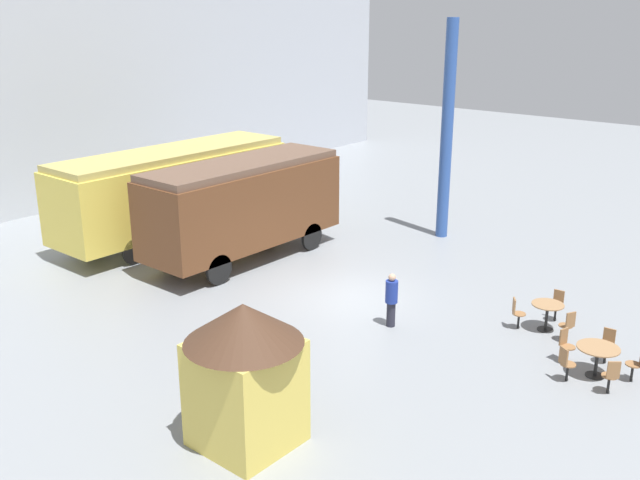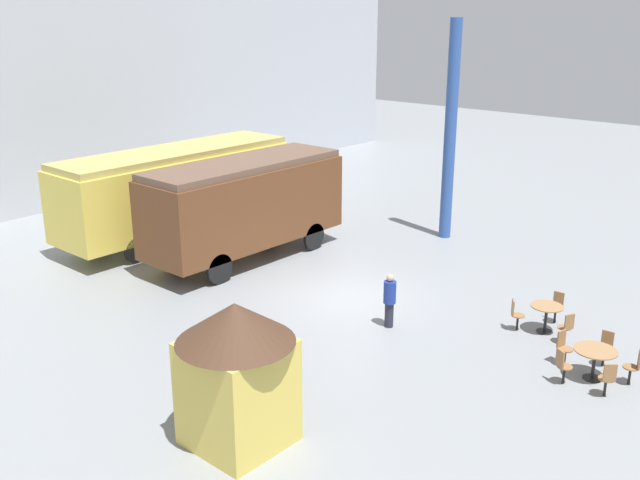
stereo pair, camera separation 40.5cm
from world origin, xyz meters
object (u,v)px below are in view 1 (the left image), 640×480
at_px(passenger_coach_wooden, 243,203).
at_px(cafe_table_near, 598,352).
at_px(cafe_table_mid, 547,310).
at_px(visitor_person, 391,298).
at_px(passenger_coach_vintage, 174,187).
at_px(ticket_kiosk, 245,367).
at_px(cafe_chair_0, 566,362).

height_order(passenger_coach_wooden, cafe_table_near, passenger_coach_wooden).
distance_m(cafe_table_mid, visitor_person, 4.18).
height_order(passenger_coach_vintage, cafe_table_near, passenger_coach_vintage).
height_order(cafe_table_mid, ticket_kiosk, ticket_kiosk).
relative_size(cafe_chair_0, visitor_person, 0.57).
distance_m(cafe_table_near, cafe_table_mid, 2.57).
bearing_deg(cafe_table_mid, passenger_coach_vintage, 94.91).
bearing_deg(cafe_table_mid, ticket_kiosk, 164.84).
distance_m(passenger_coach_wooden, visitor_person, 7.26).
bearing_deg(passenger_coach_wooden, cafe_table_mid, -83.39).
relative_size(cafe_table_mid, cafe_chair_0, 0.98).
bearing_deg(cafe_chair_0, passenger_coach_wooden, 116.29).
relative_size(passenger_coach_wooden, cafe_table_mid, 8.68).
xyz_separation_m(cafe_chair_0, ticket_kiosk, (-6.46, 3.89, 1.16)).
bearing_deg(cafe_table_near, passenger_coach_vintage, 88.34).
xyz_separation_m(visitor_person, ticket_kiosk, (-6.38, -0.95, 0.85)).
xyz_separation_m(cafe_table_near, ticket_kiosk, (-7.20, 4.35, 1.05)).
bearing_deg(ticket_kiosk, visitor_person, 8.44).
relative_size(passenger_coach_vintage, visitor_person, 6.13).
xyz_separation_m(cafe_table_mid, cafe_chair_0, (-2.41, -1.49, -0.09)).
distance_m(cafe_table_mid, ticket_kiosk, 9.26).
height_order(cafe_table_mid, visitor_person, visitor_person).
bearing_deg(ticket_kiosk, cafe_table_near, -31.16).
bearing_deg(passenger_coach_vintage, cafe_table_mid, -85.09).
xyz_separation_m(passenger_coach_wooden, ticket_kiosk, (-7.67, -7.99, -0.34)).
height_order(passenger_coach_vintage, ticket_kiosk, passenger_coach_vintage).
bearing_deg(visitor_person, cafe_table_near, -81.21).
xyz_separation_m(passenger_coach_vintage, passenger_coach_wooden, (0.01, -3.71, 0.05)).
relative_size(cafe_table_near, visitor_person, 0.65).
bearing_deg(cafe_table_mid, passenger_coach_wooden, 96.61).
distance_m(passenger_coach_vintage, cafe_table_near, 16.11).
height_order(passenger_coach_wooden, cafe_chair_0, passenger_coach_wooden).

